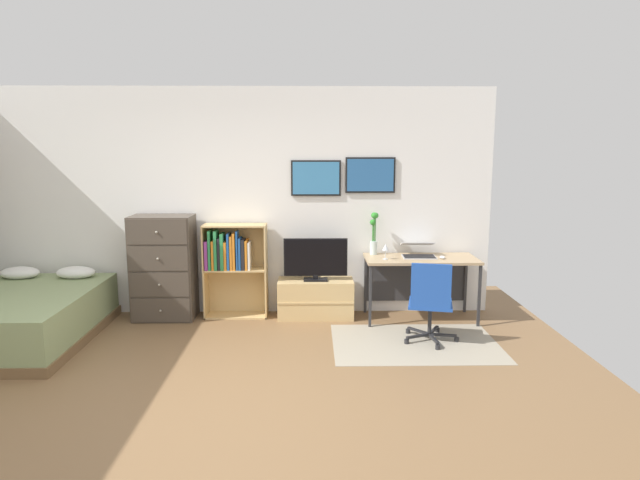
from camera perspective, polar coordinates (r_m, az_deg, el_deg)
The scene contains 14 objects.
ground_plane at distance 4.68m, azimuth -12.41°, elevation -15.92°, with size 7.20×7.20×0.00m, color brown.
wall_back_with_posters at distance 6.65m, azimuth -8.56°, elevation 3.94°, with size 6.12×0.09×2.70m.
area_rug at distance 5.84m, azimuth 9.85°, elevation -10.50°, with size 1.70×1.20×0.01m, color #9E937F.
bed at distance 6.55m, azimuth -28.81°, elevation -7.02°, with size 1.48×1.97×0.64m.
dresser at distance 6.67m, azimuth -15.94°, elevation -2.78°, with size 0.71×0.46×1.22m.
bookshelf at distance 6.55m, azimuth -9.18°, elevation -2.18°, with size 0.74×0.30×1.11m.
tv_stand at distance 6.55m, azimuth -0.46°, elevation -6.10°, with size 0.89×0.41×0.45m.
television at distance 6.41m, azimuth -0.46°, elevation -2.07°, with size 0.75×0.16×0.50m.
desk at distance 6.55m, azimuth 10.29°, elevation -2.80°, with size 1.29×0.62×0.74m.
office_chair at distance 5.74m, azimuth 11.42°, elevation -6.16°, with size 0.58×0.57×0.86m.
laptop at distance 6.52m, azimuth 10.18°, elevation -1.09°, with size 0.40×0.43×0.17m.
computer_mouse at distance 6.44m, azimuth 12.62°, elevation -1.76°, with size 0.06×0.10×0.03m, color silver.
bamboo_vase at distance 6.52m, azimuth 5.63°, elevation 0.81°, with size 0.10×0.09×0.50m.
wine_glass at distance 6.27m, azimuth 6.82°, elevation -0.80°, with size 0.07×0.07×0.18m.
Camera 1 is at (0.90, -4.13, 2.00)m, focal length 30.77 mm.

